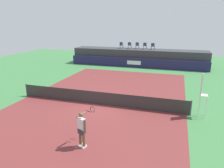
% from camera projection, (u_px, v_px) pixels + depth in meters
% --- Properties ---
extents(ground_plane, '(48.00, 48.00, 0.00)m').
position_uv_depth(ground_plane, '(112.00, 92.00, 17.96)').
color(ground_plane, '#3D7A42').
extents(court_inner, '(12.00, 22.00, 0.00)m').
position_uv_depth(court_inner, '(99.00, 104.00, 15.21)').
color(court_inner, maroon).
rests_on(court_inner, ground).
extents(sponsor_wall, '(18.00, 0.22, 1.20)m').
position_uv_depth(sponsor_wall, '(136.00, 63.00, 27.40)').
color(sponsor_wall, '#231E4C').
rests_on(sponsor_wall, ground).
extents(spectator_platform, '(18.00, 2.80, 2.20)m').
position_uv_depth(spectator_platform, '(138.00, 57.00, 28.91)').
color(spectator_platform, '#38383D').
rests_on(spectator_platform, ground).
extents(spectator_chair_far_left, '(0.45, 0.45, 0.89)m').
position_uv_depth(spectator_chair_far_left, '(121.00, 45.00, 29.14)').
color(spectator_chair_far_left, '#2D3D56').
rests_on(spectator_chair_far_left, spectator_platform).
extents(spectator_chair_left, '(0.44, 0.44, 0.89)m').
position_uv_depth(spectator_chair_left, '(130.00, 45.00, 29.00)').
color(spectator_chair_left, '#2D3D56').
rests_on(spectator_chair_left, spectator_platform).
extents(spectator_chair_center, '(0.45, 0.45, 0.89)m').
position_uv_depth(spectator_chair_center, '(137.00, 45.00, 28.72)').
color(spectator_chair_center, '#2D3D56').
rests_on(spectator_chair_center, spectator_platform).
extents(spectator_chair_right, '(0.45, 0.45, 0.89)m').
position_uv_depth(spectator_chair_right, '(145.00, 46.00, 28.38)').
color(spectator_chair_right, '#2D3D56').
rests_on(spectator_chair_right, spectator_platform).
extents(spectator_chair_far_right, '(0.46, 0.46, 0.89)m').
position_uv_depth(spectator_chair_far_right, '(153.00, 46.00, 27.78)').
color(spectator_chair_far_right, '#2D3D56').
rests_on(spectator_chair_far_right, spectator_platform).
extents(umpire_chair, '(0.45, 0.45, 2.76)m').
position_uv_depth(umpire_chair, '(202.00, 92.00, 12.82)').
color(umpire_chair, white).
rests_on(umpire_chair, ground).
extents(tennis_net, '(12.40, 0.02, 0.95)m').
position_uv_depth(tennis_net, '(99.00, 98.00, 15.07)').
color(tennis_net, '#2D2D2D').
rests_on(tennis_net, ground).
extents(net_post_near, '(0.10, 0.10, 1.00)m').
position_uv_depth(net_post_near, '(27.00, 90.00, 16.84)').
color(net_post_near, '#4C4C51').
rests_on(net_post_near, ground).
extents(net_post_far, '(0.10, 0.10, 1.00)m').
position_uv_depth(net_post_far, '(191.00, 108.00, 13.29)').
color(net_post_far, '#4C4C51').
rests_on(net_post_far, ground).
extents(tennis_player, '(0.56, 1.25, 1.77)m').
position_uv_depth(tennis_player, '(82.00, 128.00, 9.77)').
color(tennis_player, white).
rests_on(tennis_player, court_inner).
extents(tennis_ball, '(0.07, 0.07, 0.07)m').
position_uv_depth(tennis_ball, '(95.00, 77.00, 22.77)').
color(tennis_ball, '#D8EA33').
rests_on(tennis_ball, court_inner).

